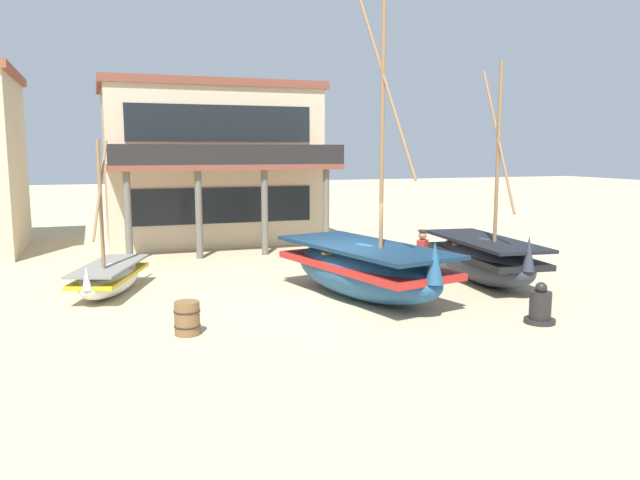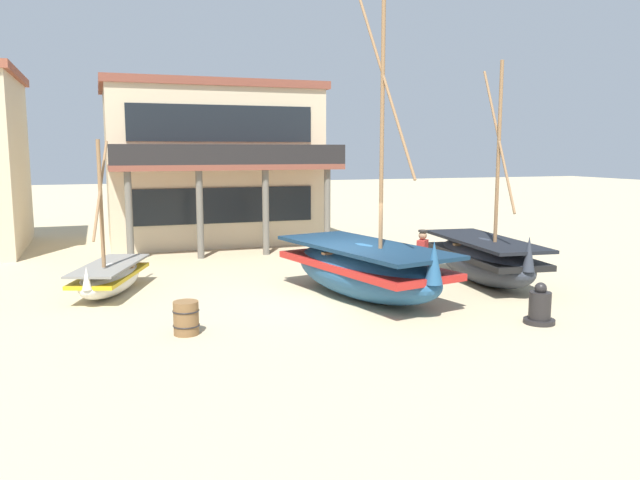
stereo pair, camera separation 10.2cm
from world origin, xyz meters
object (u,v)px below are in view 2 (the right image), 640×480
object	(u,v)px
harbor_building_main	(211,163)
fishing_boat_near_left	(484,258)
capstan_winch	(540,308)
wooden_barrel	(186,318)
fisherman_by_hull	(422,262)
fishing_boat_centre_large	(364,268)
fishing_boat_far_right	(110,277)

from	to	relation	value
harbor_building_main	fishing_boat_near_left	bearing A→B (deg)	-62.65
capstan_winch	wooden_barrel	world-z (taller)	capstan_winch
fisherman_by_hull	capstan_winch	distance (m)	3.73
fishing_boat_centre_large	fisherman_by_hull	distance (m)	1.69
fishing_boat_centre_large	fishing_boat_far_right	distance (m)	6.73
fishing_boat_near_left	wooden_barrel	bearing A→B (deg)	-165.12
fishing_boat_far_right	fishing_boat_centre_large	bearing A→B (deg)	-23.28
capstan_winch	fishing_boat_near_left	bearing A→B (deg)	72.33
fishing_boat_near_left	harbor_building_main	world-z (taller)	harbor_building_main
fishing_boat_centre_large	wooden_barrel	xyz separation A→B (m)	(-4.77, -1.78, -0.42)
capstan_winch	harbor_building_main	bearing A→B (deg)	106.49
wooden_barrel	fishing_boat_centre_large	bearing A→B (deg)	20.49
fishing_boat_near_left	wooden_barrel	size ratio (longest dim) A/B	8.78
capstan_winch	fishing_boat_centre_large	bearing A→B (deg)	127.06
fishing_boat_near_left	fishing_boat_centre_large	distance (m)	3.99
capstan_winch	fisherman_by_hull	bearing A→B (deg)	105.22
fishing_boat_near_left	fishing_boat_centre_large	size ratio (longest dim) A/B	0.76
harbor_building_main	capstan_winch	bearing A→B (deg)	-73.51
fishing_boat_far_right	capstan_winch	size ratio (longest dim) A/B	4.40
fishing_boat_far_right	harbor_building_main	size ratio (longest dim) A/B	0.47
fishing_boat_centre_large	fishing_boat_near_left	bearing A→B (deg)	7.71
fishing_boat_far_right	capstan_winch	xyz separation A→B (m)	(8.84, -6.18, -0.10)
fisherman_by_hull	wooden_barrel	bearing A→B (deg)	-164.20
capstan_winch	wooden_barrel	distance (m)	7.64
fishing_boat_near_left	fishing_boat_far_right	world-z (taller)	fishing_boat_near_left
fishing_boat_far_right	wooden_barrel	size ratio (longest dim) A/B	5.79
fishing_boat_far_right	fisherman_by_hull	bearing A→B (deg)	-18.37
fishing_boat_near_left	wooden_barrel	world-z (taller)	fishing_boat_near_left
fishing_boat_centre_large	fisherman_by_hull	bearing A→B (deg)	1.55
fishing_boat_near_left	fishing_boat_far_right	size ratio (longest dim) A/B	1.52
fishing_boat_centre_large	wooden_barrel	distance (m)	5.11
harbor_building_main	fishing_boat_far_right	bearing A→B (deg)	-115.13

